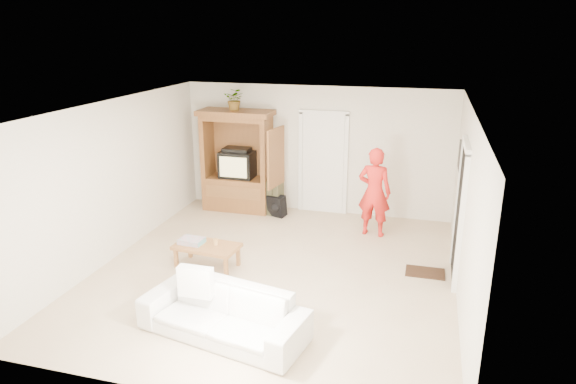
# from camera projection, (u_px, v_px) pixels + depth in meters

# --- Properties ---
(floor) EXTENTS (6.00, 6.00, 0.00)m
(floor) POSITION_uv_depth(u_px,v_px,m) (274.00, 272.00, 8.11)
(floor) COLOR tan
(floor) RESTS_ON ground
(ceiling) EXTENTS (6.00, 6.00, 0.00)m
(ceiling) POSITION_uv_depth(u_px,v_px,m) (273.00, 107.00, 7.32)
(ceiling) COLOR white
(ceiling) RESTS_ON floor
(wall_back) EXTENTS (5.50, 0.00, 5.50)m
(wall_back) POSITION_uv_depth(u_px,v_px,m) (316.00, 150.00, 10.47)
(wall_back) COLOR silver
(wall_back) RESTS_ON floor
(wall_front) EXTENTS (5.50, 0.00, 5.50)m
(wall_front) POSITION_uv_depth(u_px,v_px,m) (184.00, 287.00, 4.96)
(wall_front) COLOR silver
(wall_front) RESTS_ON floor
(wall_left) EXTENTS (0.00, 6.00, 6.00)m
(wall_left) POSITION_uv_depth(u_px,v_px,m) (113.00, 180.00, 8.41)
(wall_left) COLOR silver
(wall_left) RESTS_ON floor
(wall_right) EXTENTS (0.00, 6.00, 6.00)m
(wall_right) POSITION_uv_depth(u_px,v_px,m) (466.00, 210.00, 7.02)
(wall_right) COLOR silver
(wall_right) RESTS_ON floor
(armoire) EXTENTS (1.82, 1.14, 2.10)m
(armoire) POSITION_uv_depth(u_px,v_px,m) (239.00, 167.00, 10.67)
(armoire) COLOR brown
(armoire) RESTS_ON floor
(door_back) EXTENTS (0.85, 0.05, 2.04)m
(door_back) POSITION_uv_depth(u_px,v_px,m) (323.00, 164.00, 10.49)
(door_back) COLOR white
(door_back) RESTS_ON floor
(doorway_right) EXTENTS (0.05, 0.90, 2.04)m
(doorway_right) POSITION_uv_depth(u_px,v_px,m) (460.00, 215.00, 7.66)
(doorway_right) COLOR black
(doorway_right) RESTS_ON floor
(framed_picture) EXTENTS (0.03, 0.60, 0.48)m
(framed_picture) POSITION_uv_depth(u_px,v_px,m) (460.00, 157.00, 8.68)
(framed_picture) COLOR black
(framed_picture) RESTS_ON wall_right
(doormat) EXTENTS (0.60, 0.40, 0.02)m
(doormat) POSITION_uv_depth(u_px,v_px,m) (425.00, 272.00, 8.08)
(doormat) COLOR #382316
(doormat) RESTS_ON floor
(plant) EXTENTS (0.40, 0.35, 0.44)m
(plant) POSITION_uv_depth(u_px,v_px,m) (235.00, 99.00, 10.22)
(plant) COLOR #4C7238
(plant) RESTS_ON armoire
(man) EXTENTS (0.65, 0.47, 1.66)m
(man) POSITION_uv_depth(u_px,v_px,m) (374.00, 192.00, 9.34)
(man) COLOR red
(man) RESTS_ON floor
(sofa) EXTENTS (2.23, 1.24, 0.62)m
(sofa) POSITION_uv_depth(u_px,v_px,m) (223.00, 313.00, 6.36)
(sofa) COLOR silver
(sofa) RESTS_ON floor
(coffee_table) EXTENTS (1.07, 0.65, 0.38)m
(coffee_table) POSITION_uv_depth(u_px,v_px,m) (207.00, 248.00, 8.20)
(coffee_table) COLOR #9C6B36
(coffee_table) RESTS_ON floor
(towel) EXTENTS (0.40, 0.31, 0.08)m
(towel) POSITION_uv_depth(u_px,v_px,m) (192.00, 241.00, 8.23)
(towel) COLOR #FF546A
(towel) RESTS_ON coffee_table
(candle) EXTENTS (0.08, 0.08, 0.10)m
(candle) POSITION_uv_depth(u_px,v_px,m) (216.00, 242.00, 8.17)
(candle) COLOR tan
(candle) RESTS_ON coffee_table
(backpack_black) EXTENTS (0.40, 0.31, 0.43)m
(backpack_black) POSITION_uv_depth(u_px,v_px,m) (277.00, 206.00, 10.44)
(backpack_black) COLOR black
(backpack_black) RESTS_ON floor
(backpack_olive) EXTENTS (0.43, 0.34, 0.73)m
(backpack_olive) POSITION_uv_depth(u_px,v_px,m) (273.00, 197.00, 10.52)
(backpack_olive) COLOR #47442B
(backpack_olive) RESTS_ON floor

